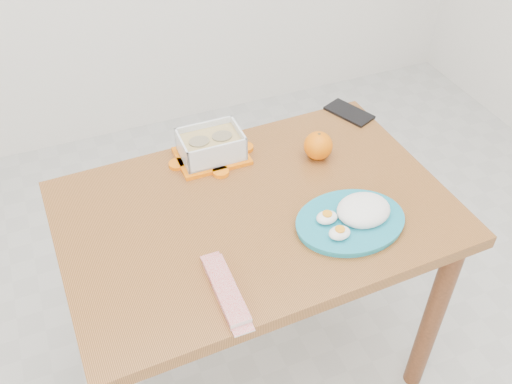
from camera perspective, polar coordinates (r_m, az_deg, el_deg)
name	(u,v)px	position (r m, az deg, el deg)	size (l,w,h in m)	color
dining_table	(256,237)	(1.64, 0.00, -4.57)	(1.08, 0.74, 0.75)	#9B5B2C
food_container	(211,146)	(1.71, -4.51, 4.61)	(0.21, 0.16, 0.09)	orange
orange_fruit	(318,146)	(1.71, 6.24, 4.63)	(0.09, 0.09, 0.09)	orange
rice_plate	(355,216)	(1.52, 9.85, -2.39)	(0.30, 0.30, 0.08)	teal
candy_bar	(226,290)	(1.36, -3.03, -9.78)	(0.21, 0.05, 0.02)	red
smartphone	(349,113)	(1.94, 9.29, 7.83)	(0.08, 0.16, 0.01)	black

